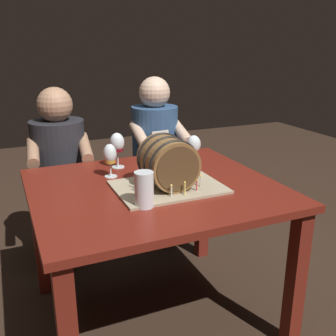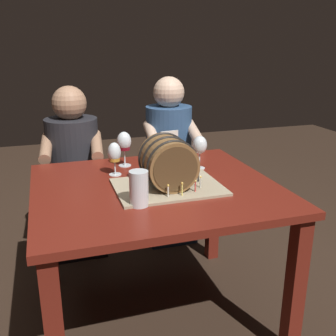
% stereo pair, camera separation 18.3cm
% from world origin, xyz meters
% --- Properties ---
extents(ground_plane, '(8.00, 8.00, 0.00)m').
position_xyz_m(ground_plane, '(0.00, 0.00, 0.00)').
color(ground_plane, '#332319').
extents(dining_table, '(1.16, 1.03, 0.74)m').
position_xyz_m(dining_table, '(0.00, 0.00, 0.63)').
color(dining_table, maroon).
rests_on(dining_table, ground).
extents(barrel_cake, '(0.50, 0.37, 0.25)m').
position_xyz_m(barrel_cake, '(0.05, -0.06, 0.85)').
color(barrel_cake, tan).
rests_on(barrel_cake, dining_table).
extents(wine_glass_rose, '(0.07, 0.07, 0.16)m').
position_xyz_m(wine_glass_rose, '(0.14, 0.36, 0.85)').
color(wine_glass_rose, white).
rests_on(wine_glass_rose, dining_table).
extents(wine_glass_amber, '(0.07, 0.07, 0.17)m').
position_xyz_m(wine_glass_amber, '(-0.16, 0.21, 0.85)').
color(wine_glass_amber, white).
rests_on(wine_glass_amber, dining_table).
extents(wine_glass_red, '(0.08, 0.08, 0.19)m').
position_xyz_m(wine_glass_red, '(-0.08, 0.35, 0.87)').
color(wine_glass_red, white).
rests_on(wine_glass_red, dining_table).
extents(wine_glass_empty, '(0.08, 0.08, 0.18)m').
position_xyz_m(wine_glass_empty, '(0.30, 0.18, 0.87)').
color(wine_glass_empty, white).
rests_on(wine_glass_empty, dining_table).
extents(beer_pint, '(0.08, 0.08, 0.15)m').
position_xyz_m(beer_pint, '(-0.13, -0.22, 0.81)').
color(beer_pint, white).
rests_on(beer_pint, dining_table).
extents(menu_card, '(0.11, 0.02, 0.16)m').
position_xyz_m(menu_card, '(0.21, 0.44, 0.82)').
color(menu_card, silver).
rests_on(menu_card, dining_table).
extents(person_seated_left, '(0.40, 0.49, 1.14)m').
position_xyz_m(person_seated_left, '(-0.33, 0.81, 0.53)').
color(person_seated_left, black).
rests_on(person_seated_left, ground).
extents(person_seated_right, '(0.38, 0.48, 1.18)m').
position_xyz_m(person_seated_right, '(0.33, 0.81, 0.54)').
color(person_seated_right, '#1B2D46').
rests_on(person_seated_right, ground).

